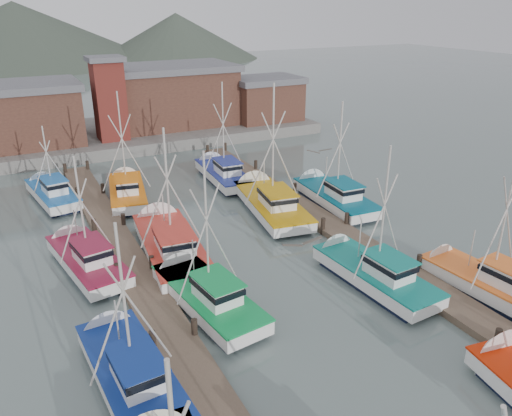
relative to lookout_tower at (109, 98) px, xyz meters
name	(u,v)px	position (x,y,z in m)	size (l,w,h in m)	color
ground	(284,290)	(2.00, -33.00, -5.55)	(260.00, 260.00, 0.00)	#52635F
dock_left	(140,283)	(-5.00, -28.96, -5.34)	(2.30, 46.00, 1.50)	brown
dock_right	(343,234)	(9.00, -28.96, -5.34)	(2.30, 46.00, 1.50)	brown
quay	(124,134)	(2.00, 4.00, -4.95)	(44.00, 16.00, 1.20)	gray
shed_left	(16,114)	(-9.00, 2.00, -1.21)	(12.72, 8.48, 6.20)	brown
shed_center	(171,94)	(8.00, 4.00, -0.86)	(14.84, 9.54, 6.90)	brown
shed_right	(265,98)	(19.00, 1.00, -1.71)	(8.48, 6.36, 5.20)	brown
lookout_tower	(109,98)	(0.00, 0.00, 0.00)	(3.60, 3.60, 8.50)	maroon
boat_4	(203,293)	(-2.50, -32.33, -4.87)	(3.74, 8.86, 9.28)	black
boat_5	(369,271)	(6.73, -34.45, -4.87)	(3.55, 8.73, 8.91)	black
boat_6	(128,368)	(-7.43, -36.29, -4.87)	(3.42, 8.67, 8.29)	black
boat_7	(481,280)	(11.55, -38.07, -4.87)	(3.73, 8.24, 9.43)	black
boat_8	(169,243)	(-2.23, -25.75, -4.87)	(4.21, 10.54, 9.24)	black
boat_9	(269,202)	(6.73, -22.55, -4.86)	(4.70, 10.60, 10.68)	black
boat_10	(85,258)	(-7.34, -25.41, -4.87)	(3.89, 8.71, 7.83)	black
boat_11	(332,195)	(11.87, -23.53, -4.87)	(3.69, 9.35, 9.00)	black
boat_12	(127,190)	(-2.30, -15.06, -4.87)	(4.08, 8.81, 9.42)	black
boat_13	(222,173)	(6.33, -14.45, -4.87)	(3.77, 8.96, 9.48)	black
boat_14	(51,193)	(-7.84, -12.77, -4.88)	(3.60, 8.25, 6.82)	black
gull_near	(302,243)	(-1.89, -40.69, 1.65)	(1.55, 0.63, 0.24)	slate
gull_far	(319,151)	(5.28, -31.06, 1.51)	(1.50, 0.66, 0.24)	slate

